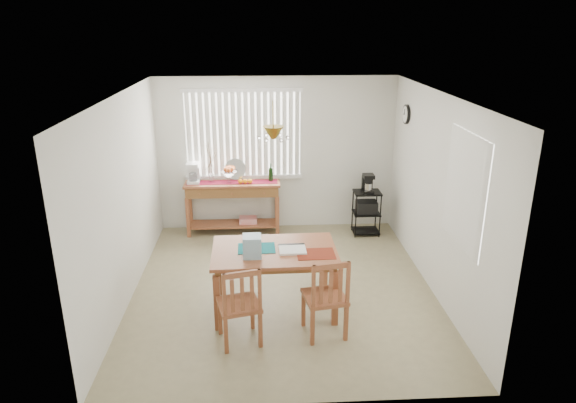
{
  "coord_description": "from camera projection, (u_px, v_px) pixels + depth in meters",
  "views": [
    {
      "loc": [
        -0.28,
        -6.19,
        3.43
      ],
      "look_at": [
        0.1,
        0.55,
        1.05
      ],
      "focal_mm": 32.0,
      "sensor_mm": 36.0,
      "label": 1
    }
  ],
  "objects": [
    {
      "name": "dining_table",
      "position": [
        274.0,
        257.0,
        6.26
      ],
      "size": [
        1.53,
        1.0,
        0.81
      ],
      "color": "#9D5735",
      "rests_on": "ground"
    },
    {
      "name": "chair_left",
      "position": [
        240.0,
        305.0,
        5.64
      ],
      "size": [
        0.54,
        0.54,
        0.97
      ],
      "color": "#9D5735",
      "rests_on": "ground"
    },
    {
      "name": "sideboard_items",
      "position": [
        216.0,
        174.0,
        8.49
      ],
      "size": [
        1.51,
        0.38,
        0.68
      ],
      "color": "maroon",
      "rests_on": "sideboard"
    },
    {
      "name": "table_items",
      "position": [
        263.0,
        247.0,
        6.06
      ],
      "size": [
        1.16,
        0.53,
        0.26
      ],
      "color": "#15737B",
      "rests_on": "dining_table"
    },
    {
      "name": "ground",
      "position": [
        283.0,
        288.0,
        6.99
      ],
      "size": [
        4.0,
        4.5,
        0.01
      ],
      "primitive_type": "cube",
      "color": "#978D66"
    },
    {
      "name": "chair_right",
      "position": [
        326.0,
        298.0,
        5.78
      ],
      "size": [
        0.53,
        0.53,
        0.99
      ],
      "color": "#9D5735",
      "rests_on": "ground"
    },
    {
      "name": "sideboard",
      "position": [
        233.0,
        195.0,
        8.61
      ],
      "size": [
        1.59,
        0.45,
        0.89
      ],
      "color": "#9D5735",
      "rests_on": "ground"
    },
    {
      "name": "room_shell",
      "position": [
        283.0,
        168.0,
        6.44
      ],
      "size": [
        4.2,
        4.7,
        2.7
      ],
      "color": "silver",
      "rests_on": "ground"
    },
    {
      "name": "wire_cart",
      "position": [
        366.0,
        209.0,
        8.62
      ],
      "size": [
        0.44,
        0.35,
        0.75
      ],
      "color": "black",
      "rests_on": "ground"
    },
    {
      "name": "cart_items",
      "position": [
        368.0,
        183.0,
        8.48
      ],
      "size": [
        0.18,
        0.21,
        0.31
      ],
      "color": "black",
      "rests_on": "wire_cart"
    }
  ]
}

